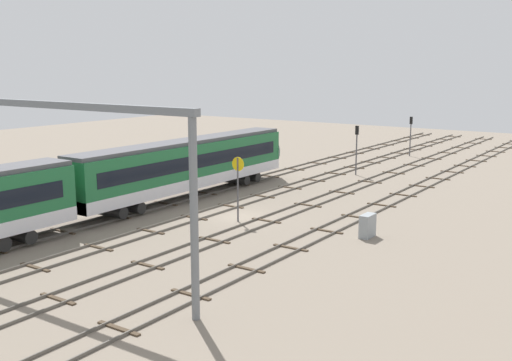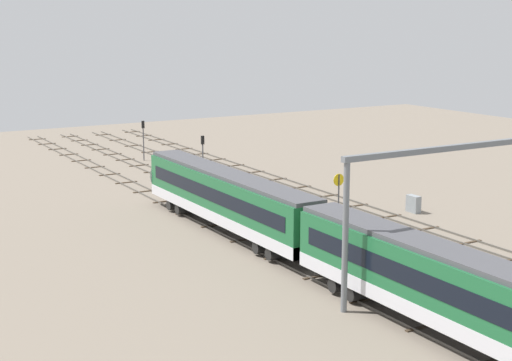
{
  "view_description": "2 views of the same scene",
  "coord_description": "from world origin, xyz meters",
  "px_view_note": "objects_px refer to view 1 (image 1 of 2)",
  "views": [
    {
      "loc": [
        -35.24,
        -25.67,
        10.95
      ],
      "look_at": [
        2.62,
        0.26,
        2.28
      ],
      "focal_mm": 42.46,
      "sensor_mm": 36.0,
      "label": 1
    },
    {
      "loc": [
        -50.43,
        35.69,
        16.68
      ],
      "look_at": [
        6.95,
        2.16,
        2.98
      ],
      "focal_mm": 54.24,
      "sensor_mm": 36.0,
      "label": 2
    }
  ],
  "objects_px": {
    "overhead_gantry": "(49,146)",
    "signal_light_trackside_approach": "(357,143)",
    "signal_light_trackside_departure": "(411,131)",
    "speed_sign_near_foreground": "(238,179)",
    "relay_cabinet": "(367,226)"
  },
  "relations": [
    {
      "from": "overhead_gantry",
      "to": "signal_light_trackside_approach",
      "type": "distance_m",
      "value": 37.23
    },
    {
      "from": "speed_sign_near_foreground",
      "to": "signal_light_trackside_approach",
      "type": "distance_m",
      "value": 22.22
    },
    {
      "from": "signal_light_trackside_approach",
      "to": "relay_cabinet",
      "type": "height_order",
      "value": "signal_light_trackside_approach"
    },
    {
      "from": "signal_light_trackside_approach",
      "to": "signal_light_trackside_departure",
      "type": "distance_m",
      "value": 15.88
    },
    {
      "from": "signal_light_trackside_departure",
      "to": "speed_sign_near_foreground",
      "type": "bearing_deg",
      "value": -177.92
    },
    {
      "from": "speed_sign_near_foreground",
      "to": "relay_cabinet",
      "type": "xyz_separation_m",
      "value": [
        1.45,
        -9.35,
        -2.36
      ]
    },
    {
      "from": "signal_light_trackside_approach",
      "to": "signal_light_trackside_departure",
      "type": "relative_size",
      "value": 1.03
    },
    {
      "from": "overhead_gantry",
      "to": "signal_light_trackside_approach",
      "type": "xyz_separation_m",
      "value": [
        37.05,
        0.24,
        -3.69
      ]
    },
    {
      "from": "signal_light_trackside_approach",
      "to": "signal_light_trackside_departure",
      "type": "height_order",
      "value": "signal_light_trackside_approach"
    },
    {
      "from": "relay_cabinet",
      "to": "signal_light_trackside_approach",
      "type": "bearing_deg",
      "value": 26.99
    },
    {
      "from": "speed_sign_near_foreground",
      "to": "signal_light_trackside_approach",
      "type": "relative_size",
      "value": 0.93
    },
    {
      "from": "signal_light_trackside_departure",
      "to": "signal_light_trackside_approach",
      "type": "bearing_deg",
      "value": -179.37
    },
    {
      "from": "speed_sign_near_foreground",
      "to": "relay_cabinet",
      "type": "height_order",
      "value": "speed_sign_near_foreground"
    },
    {
      "from": "speed_sign_near_foreground",
      "to": "relay_cabinet",
      "type": "relative_size",
      "value": 3.06
    },
    {
      "from": "overhead_gantry",
      "to": "signal_light_trackside_departure",
      "type": "height_order",
      "value": "overhead_gantry"
    }
  ]
}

